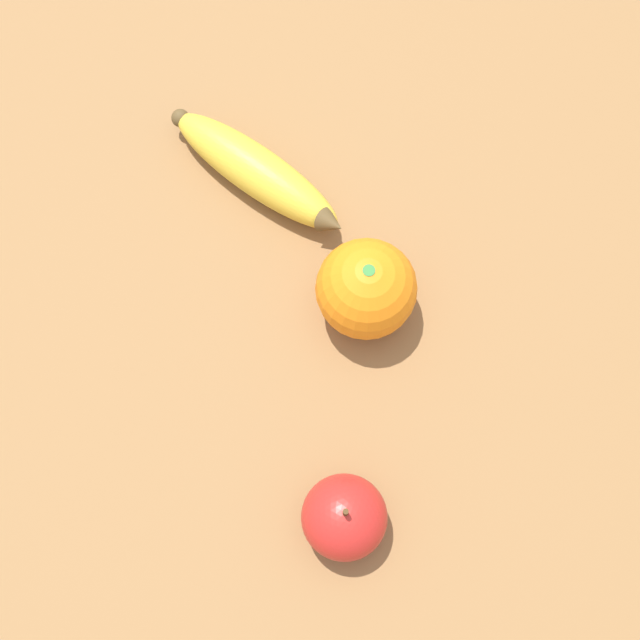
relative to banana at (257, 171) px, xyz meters
The scene contains 4 objects.
ground_plane 0.06m from the banana, 133.28° to the left, with size 3.00×3.00×0.00m, color olive.
banana is the anchor object (origin of this frame).
orange 0.16m from the banana, 126.40° to the right, with size 0.09×0.09×0.09m.
apple 0.32m from the banana, 150.81° to the right, with size 0.07×0.07×0.07m.
Camera 1 is at (-0.32, -0.19, 0.75)m, focal length 50.00 mm.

